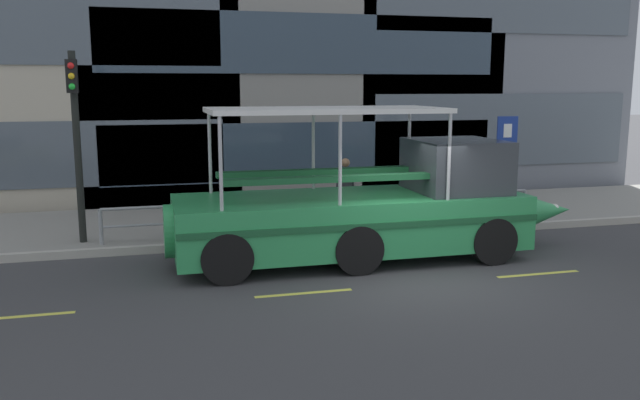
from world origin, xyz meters
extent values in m
plane|color=#3D3D3F|center=(0.00, 0.00, 0.00)|extent=(120.00, 120.00, 0.00)
cube|color=gray|center=(0.00, 5.60, 0.09)|extent=(32.00, 4.80, 0.18)
cube|color=#B2ADA3|center=(0.00, 3.11, 0.09)|extent=(32.00, 0.18, 0.18)
cube|color=#DBD64C|center=(-7.20, -0.56, 0.00)|extent=(1.80, 0.12, 0.01)
cube|color=#DBD64C|center=(-2.40, -0.56, 0.00)|extent=(1.80, 0.12, 0.01)
cube|color=#DBD64C|center=(2.40, -0.56, 0.00)|extent=(1.80, 0.12, 0.01)
cube|color=#2D3D4C|center=(-0.18, 8.37, 1.66)|extent=(12.55, 0.06, 1.82)
cube|color=#2D3D4C|center=(-0.18, 8.37, 4.97)|extent=(12.55, 0.06, 1.82)
cube|color=#4C5660|center=(6.74, 8.37, 2.21)|extent=(9.30, 0.06, 2.43)
cylinder|color=gray|center=(-0.79, 3.45, 0.98)|extent=(10.65, 0.07, 0.07)
cylinder|color=gray|center=(-0.79, 3.45, 0.58)|extent=(10.65, 0.06, 0.06)
cylinder|color=gray|center=(-6.11, 3.45, 0.58)|extent=(0.09, 0.09, 0.80)
cylinder|color=gray|center=(-4.34, 3.45, 0.58)|extent=(0.09, 0.09, 0.80)
cylinder|color=gray|center=(-2.56, 3.45, 0.58)|extent=(0.09, 0.09, 0.80)
cylinder|color=gray|center=(-0.79, 3.45, 0.58)|extent=(0.09, 0.09, 0.80)
cylinder|color=gray|center=(0.99, 3.45, 0.58)|extent=(0.09, 0.09, 0.80)
cylinder|color=gray|center=(2.76, 3.45, 0.58)|extent=(0.09, 0.09, 0.80)
cylinder|color=gray|center=(4.54, 3.45, 0.58)|extent=(0.09, 0.09, 0.80)
cylinder|color=black|center=(-6.54, 3.85, 2.32)|extent=(0.16, 0.16, 4.27)
cube|color=black|center=(-6.54, 3.65, 3.90)|extent=(0.24, 0.20, 0.72)
sphere|color=red|center=(-6.54, 3.54, 4.12)|extent=(0.14, 0.14, 0.14)
sphere|color=gold|center=(-6.54, 3.54, 3.90)|extent=(0.14, 0.14, 0.14)
sphere|color=green|center=(-6.54, 3.54, 3.68)|extent=(0.14, 0.14, 0.14)
cylinder|color=#4C4F54|center=(4.27, 4.05, 1.53)|extent=(0.08, 0.08, 2.69)
cube|color=navy|center=(4.27, 4.00, 2.52)|extent=(0.60, 0.04, 0.76)
cube|color=white|center=(4.27, 3.98, 2.52)|extent=(0.24, 0.01, 0.36)
cube|color=#2D9351|center=(-0.89, 1.45, 0.84)|extent=(7.41, 2.40, 1.13)
cone|color=#2D9351|center=(3.65, 1.45, 0.84)|extent=(1.67, 1.08, 1.08)
cylinder|color=#2D9351|center=(-4.60, 1.45, 0.84)|extent=(0.37, 1.08, 1.08)
cube|color=#19512C|center=(-0.89, 0.23, 0.98)|extent=(7.41, 0.04, 0.12)
sphere|color=white|center=(4.07, 1.45, 0.89)|extent=(0.22, 0.22, 0.22)
cube|color=#33383D|center=(1.52, 1.45, 1.97)|extent=(1.85, 2.01, 1.13)
cube|color=silver|center=(-1.45, 1.45, 3.21)|extent=(4.82, 2.20, 0.10)
cylinder|color=#B2B2B7|center=(0.84, 2.50, 2.28)|extent=(0.07, 0.07, 1.75)
cylinder|color=#B2B2B7|center=(0.84, 0.39, 2.28)|extent=(0.07, 0.07, 1.75)
cylinder|color=#B2B2B7|center=(-1.45, 2.50, 2.28)|extent=(0.07, 0.07, 1.75)
cylinder|color=#B2B2B7|center=(-1.45, 0.39, 2.28)|extent=(0.07, 0.07, 1.75)
cylinder|color=#B2B2B7|center=(-3.73, 2.50, 2.28)|extent=(0.07, 0.07, 1.75)
cylinder|color=#B2B2B7|center=(-3.73, 0.39, 2.28)|extent=(0.07, 0.07, 1.75)
cube|color=#19512C|center=(-1.45, 2.02, 1.86)|extent=(4.43, 0.28, 0.12)
cube|color=#19512C|center=(-1.45, 0.87, 1.86)|extent=(4.43, 0.28, 0.12)
cylinder|color=black|center=(1.89, 2.55, 0.50)|extent=(1.00, 0.28, 1.00)
cylinder|color=black|center=(1.89, 0.35, 0.50)|extent=(1.00, 0.28, 1.00)
cylinder|color=black|center=(-1.07, 2.55, 0.50)|extent=(1.00, 0.28, 1.00)
cylinder|color=black|center=(-1.07, 0.35, 0.50)|extent=(1.00, 0.28, 1.00)
cylinder|color=black|center=(-3.67, 2.55, 0.50)|extent=(1.00, 0.28, 1.00)
cylinder|color=black|center=(-3.67, 0.35, 0.50)|extent=(1.00, 0.28, 1.00)
cylinder|color=#47423D|center=(2.80, 4.80, 0.56)|extent=(0.10, 0.10, 0.76)
cylinder|color=#47423D|center=(2.74, 4.94, 0.56)|extent=(0.10, 0.10, 0.76)
cube|color=#B7B2A8|center=(2.77, 4.87, 1.21)|extent=(0.27, 0.33, 0.54)
cylinder|color=#B7B2A8|center=(2.85, 4.70, 1.18)|extent=(0.07, 0.07, 0.48)
cylinder|color=#B7B2A8|center=(2.69, 5.05, 1.18)|extent=(0.07, 0.07, 0.48)
sphere|color=beige|center=(2.77, 4.87, 1.60)|extent=(0.21, 0.21, 0.21)
cylinder|color=black|center=(-0.03, 4.41, 0.60)|extent=(0.11, 0.11, 0.83)
cylinder|color=black|center=(-0.19, 4.42, 0.60)|extent=(0.11, 0.11, 0.83)
cube|color=#38383D|center=(-0.11, 4.42, 1.31)|extent=(0.33, 0.20, 0.59)
cylinder|color=#38383D|center=(0.10, 4.40, 1.28)|extent=(0.07, 0.07, 0.53)
cylinder|color=#38383D|center=(-0.31, 4.43, 1.28)|extent=(0.07, 0.07, 0.53)
sphere|color=#936B4C|center=(-0.11, 4.42, 1.74)|extent=(0.23, 0.23, 0.23)
camera|label=1|loc=(-5.00, -11.60, 3.70)|focal=36.68mm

